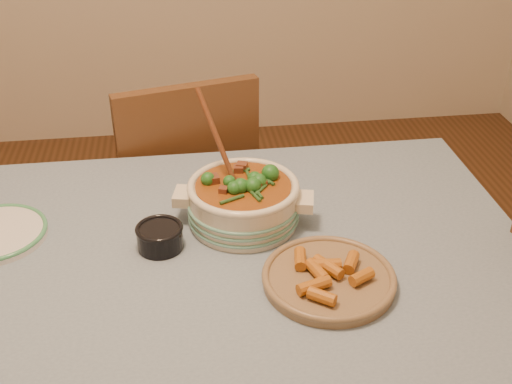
{
  "coord_description": "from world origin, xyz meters",
  "views": [
    {
      "loc": [
        0.06,
        -1.09,
        1.62
      ],
      "look_at": [
        0.23,
        0.16,
        0.85
      ],
      "focal_mm": 45.0,
      "sensor_mm": 36.0,
      "label": 1
    }
  ],
  "objects_px": {
    "fried_plate": "(329,276)",
    "chair_far": "(183,188)",
    "dining_table": "(163,307)",
    "condiment_bowl": "(160,236)",
    "stew_casserole": "(243,199)"
  },
  "relations": [
    {
      "from": "dining_table",
      "to": "condiment_bowl",
      "type": "distance_m",
      "value": 0.16
    },
    {
      "from": "dining_table",
      "to": "stew_casserole",
      "type": "relative_size",
      "value": 5.02
    },
    {
      "from": "condiment_bowl",
      "to": "stew_casserole",
      "type": "bearing_deg",
      "value": 21.24
    },
    {
      "from": "condiment_bowl",
      "to": "chair_far",
      "type": "xyz_separation_m",
      "value": [
        0.06,
        0.64,
        -0.26
      ]
    },
    {
      "from": "dining_table",
      "to": "fried_plate",
      "type": "xyz_separation_m",
      "value": [
        0.35,
        -0.08,
        0.11
      ]
    },
    {
      "from": "chair_far",
      "to": "dining_table",
      "type": "bearing_deg",
      "value": 71.24
    },
    {
      "from": "dining_table",
      "to": "fried_plate",
      "type": "height_order",
      "value": "fried_plate"
    },
    {
      "from": "stew_casserole",
      "to": "chair_far",
      "type": "xyz_separation_m",
      "value": [
        -0.14,
        0.57,
        -0.3
      ]
    },
    {
      "from": "fried_plate",
      "to": "chair_far",
      "type": "xyz_separation_m",
      "value": [
        -0.29,
        0.82,
        -0.25
      ]
    },
    {
      "from": "fried_plate",
      "to": "stew_casserole",
      "type": "bearing_deg",
      "value": 120.69
    },
    {
      "from": "fried_plate",
      "to": "dining_table",
      "type": "bearing_deg",
      "value": 167.39
    },
    {
      "from": "condiment_bowl",
      "to": "dining_table",
      "type": "bearing_deg",
      "value": -91.7
    },
    {
      "from": "stew_casserole",
      "to": "chair_far",
      "type": "distance_m",
      "value": 0.65
    },
    {
      "from": "chair_far",
      "to": "fried_plate",
      "type": "bearing_deg",
      "value": 95.44
    },
    {
      "from": "condiment_bowl",
      "to": "chair_far",
      "type": "relative_size",
      "value": 0.13
    }
  ]
}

